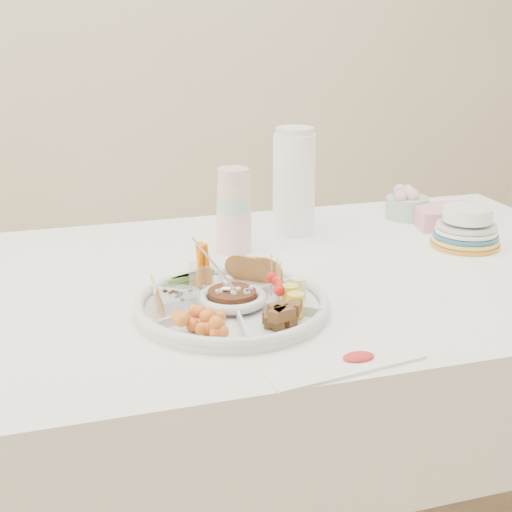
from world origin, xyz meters
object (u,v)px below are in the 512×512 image
object	(u,v)px
party_tray	(232,302)
plate_stack	(467,225)
thermos	(294,180)
dining_table	(314,411)

from	to	relation	value
party_tray	plate_stack	bearing A→B (deg)	18.95
thermos	plate_stack	world-z (taller)	thermos
dining_table	party_tray	world-z (taller)	party_tray
dining_table	plate_stack	xyz separation A→B (m)	(0.42, 0.05, 0.43)
plate_stack	thermos	bearing A→B (deg)	148.55
party_tray	dining_table	bearing A→B (deg)	35.56
thermos	plate_stack	distance (m)	0.45
plate_stack	party_tray	bearing A→B (deg)	-161.05
dining_table	plate_stack	distance (m)	0.60
dining_table	party_tray	bearing A→B (deg)	-144.44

